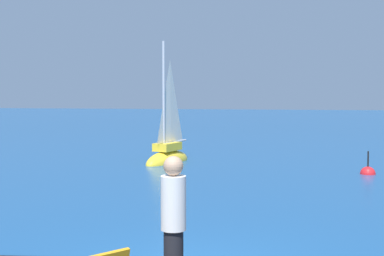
% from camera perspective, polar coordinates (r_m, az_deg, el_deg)
% --- Properties ---
extents(sailboat_near, '(1.97, 3.14, 5.66)m').
position_cam_1_polar(sailboat_near, '(22.83, -2.64, -2.93)').
color(sailboat_near, yellow).
rests_on(sailboat_near, ground).
extents(person_standing, '(0.28, 0.28, 1.62)m').
position_cam_1_polar(person_standing, '(5.95, -2.01, -10.27)').
color(person_standing, black).
rests_on(person_standing, shore_ledge).
extents(marker_buoy, '(0.56, 0.56, 1.13)m').
position_cam_1_polar(marker_buoy, '(20.66, 18.36, -4.70)').
color(marker_buoy, red).
rests_on(marker_buoy, ground).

